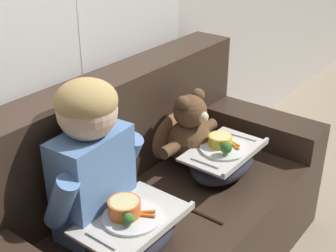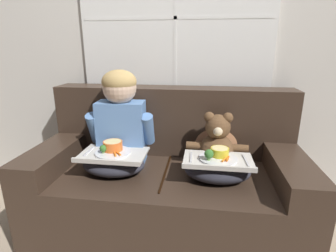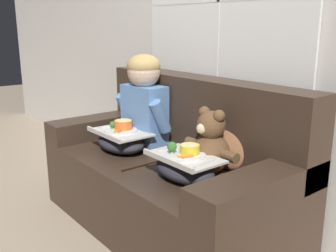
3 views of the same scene
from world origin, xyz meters
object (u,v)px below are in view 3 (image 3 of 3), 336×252
(child_figure, at_px, (144,97))
(lap_tray_child, at_px, (121,140))
(couch, at_px, (171,175))
(lap_tray_teddy, at_px, (185,166))
(throw_pillow_behind_child, at_px, (162,119))
(throw_pillow_behind_teddy, at_px, (229,139))
(teddy_bear, at_px, (210,146))

(child_figure, xyz_separation_m, lap_tray_child, (-0.00, -0.20, -0.27))
(couch, height_order, lap_tray_teddy, couch)
(throw_pillow_behind_child, distance_m, throw_pillow_behind_teddy, 0.65)
(lap_tray_child, height_order, lap_tray_teddy, lap_tray_teddy)
(throw_pillow_behind_child, distance_m, teddy_bear, 0.67)
(teddy_bear, height_order, lap_tray_child, teddy_bear)
(couch, relative_size, lap_tray_child, 4.20)
(throw_pillow_behind_teddy, distance_m, lap_tray_teddy, 0.36)
(couch, bearing_deg, lap_tray_teddy, -28.14)
(child_figure, distance_m, lap_tray_child, 0.34)
(throw_pillow_behind_teddy, bearing_deg, couch, -151.74)
(lap_tray_teddy, bearing_deg, teddy_bear, 89.99)
(throw_pillow_behind_teddy, relative_size, lap_tray_child, 0.91)
(couch, height_order, throw_pillow_behind_child, couch)
(child_figure, relative_size, lap_tray_child, 1.55)
(child_figure, height_order, teddy_bear, child_figure)
(throw_pillow_behind_child, height_order, teddy_bear, teddy_bear)
(lap_tray_child, distance_m, lap_tray_teddy, 0.66)
(lap_tray_child, bearing_deg, throw_pillow_behind_teddy, 28.11)
(throw_pillow_behind_child, relative_size, teddy_bear, 0.90)
(throw_pillow_behind_teddy, height_order, lap_tray_child, throw_pillow_behind_teddy)
(teddy_bear, xyz_separation_m, lap_tray_teddy, (-0.00, -0.19, -0.08))
(child_figure, bearing_deg, throw_pillow_behind_teddy, 13.27)
(lap_tray_child, relative_size, lap_tray_teddy, 1.01)
(throw_pillow_behind_teddy, xyz_separation_m, teddy_bear, (-0.00, -0.16, -0.01))
(throw_pillow_behind_child, height_order, throw_pillow_behind_teddy, throw_pillow_behind_teddy)
(throw_pillow_behind_teddy, bearing_deg, lap_tray_teddy, -90.03)
(couch, bearing_deg, teddy_bear, 3.04)
(teddy_bear, distance_m, lap_tray_child, 0.69)
(throw_pillow_behind_child, distance_m, lap_tray_child, 0.36)
(lap_tray_teddy, bearing_deg, throw_pillow_behind_child, 151.80)
(child_figure, xyz_separation_m, teddy_bear, (0.65, -0.00, -0.19))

